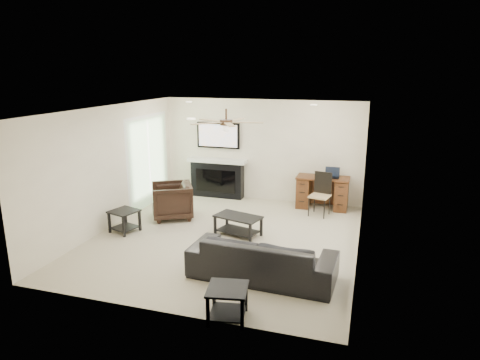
# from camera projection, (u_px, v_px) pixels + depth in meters

# --- Properties ---
(room_shell) EXTENTS (5.50, 5.54, 2.52)m
(room_shell) POSITION_uv_depth(u_px,v_px,m) (235.00, 153.00, 7.96)
(room_shell) COLOR #BFB499
(room_shell) RESTS_ON ground
(sofa) EXTENTS (2.32, 1.00, 0.67)m
(sofa) POSITION_uv_depth(u_px,v_px,m) (262.00, 258.00, 6.69)
(sofa) COLOR black
(sofa) RESTS_ON ground
(armchair) EXTENTS (1.16, 1.15, 0.78)m
(armchair) POSITION_uv_depth(u_px,v_px,m) (172.00, 201.00, 9.41)
(armchair) COLOR black
(armchair) RESTS_ON ground
(coffee_table) EXTENTS (1.00, 0.72, 0.40)m
(coffee_table) POSITION_uv_depth(u_px,v_px,m) (238.00, 226.00, 8.46)
(coffee_table) COLOR black
(coffee_table) RESTS_ON ground
(end_table_near) EXTENTS (0.60, 0.60, 0.45)m
(end_table_near) POSITION_uv_depth(u_px,v_px,m) (228.00, 303.00, 5.61)
(end_table_near) COLOR black
(end_table_near) RESTS_ON ground
(end_table_left) EXTENTS (0.62, 0.62, 0.45)m
(end_table_left) POSITION_uv_depth(u_px,v_px,m) (125.00, 221.00, 8.64)
(end_table_left) COLOR black
(end_table_left) RESTS_ON ground
(fireplace_unit) EXTENTS (1.52, 0.34, 1.91)m
(fireplace_unit) POSITION_uv_depth(u_px,v_px,m) (217.00, 161.00, 10.83)
(fireplace_unit) COLOR black
(fireplace_unit) RESTS_ON ground
(desk) EXTENTS (1.22, 0.56, 0.76)m
(desk) POSITION_uv_depth(u_px,v_px,m) (322.00, 193.00, 10.07)
(desk) COLOR #3B190E
(desk) RESTS_ON ground
(desk_chair) EXTENTS (0.51, 0.52, 0.97)m
(desk_chair) POSITION_uv_depth(u_px,v_px,m) (320.00, 195.00, 9.54)
(desk_chair) COLOR black
(desk_chair) RESTS_ON ground
(laptop) EXTENTS (0.33, 0.24, 0.23)m
(laptop) POSITION_uv_depth(u_px,v_px,m) (332.00, 173.00, 9.87)
(laptop) COLOR black
(laptop) RESTS_ON desk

